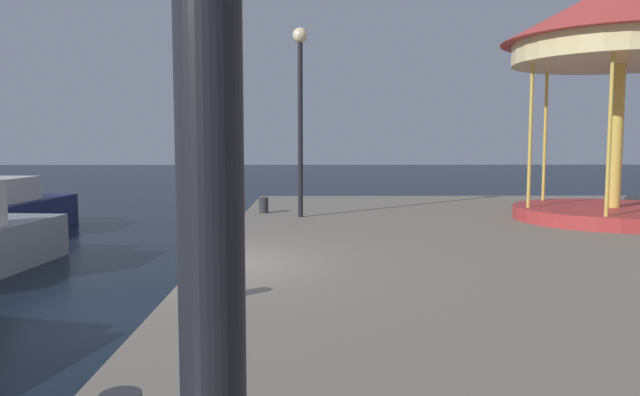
{
  "coord_description": "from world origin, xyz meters",
  "views": [
    {
      "loc": [
        1.72,
        -9.13,
        2.63
      ],
      "look_at": [
        1.9,
        4.11,
        1.41
      ],
      "focal_mm": 34.61,
      "sensor_mm": 36.0,
      "label": 1
    }
  ],
  "objects_px": {
    "motorboat_navy": "(6,212)",
    "bollard_south": "(210,283)",
    "bollard_center": "(264,205)",
    "lamp_post_mid_promenade": "(300,89)",
    "carousel": "(620,42)"
  },
  "relations": [
    {
      "from": "motorboat_navy",
      "to": "bollard_south",
      "type": "height_order",
      "value": "motorboat_navy"
    },
    {
      "from": "bollard_south",
      "to": "motorboat_navy",
      "type": "bearing_deg",
      "value": 125.58
    },
    {
      "from": "motorboat_navy",
      "to": "bollard_center",
      "type": "height_order",
      "value": "motorboat_navy"
    },
    {
      "from": "bollard_south",
      "to": "bollard_center",
      "type": "distance_m",
      "value": 8.68
    },
    {
      "from": "carousel",
      "to": "bollard_south",
      "type": "xyz_separation_m",
      "value": [
        -8.21,
        -7.13,
        -3.88
      ]
    },
    {
      "from": "lamp_post_mid_promenade",
      "to": "bollard_center",
      "type": "xyz_separation_m",
      "value": [
        -0.96,
        0.83,
        -2.87
      ]
    },
    {
      "from": "motorboat_navy",
      "to": "carousel",
      "type": "relative_size",
      "value": 0.95
    },
    {
      "from": "lamp_post_mid_promenade",
      "to": "carousel",
      "type": "bearing_deg",
      "value": -5.73
    },
    {
      "from": "carousel",
      "to": "bollard_center",
      "type": "distance_m",
      "value": 9.25
    },
    {
      "from": "carousel",
      "to": "bollard_center",
      "type": "height_order",
      "value": "carousel"
    },
    {
      "from": "bollard_south",
      "to": "bollard_center",
      "type": "height_order",
      "value": "same"
    },
    {
      "from": "motorboat_navy",
      "to": "carousel",
      "type": "distance_m",
      "value": 16.58
    },
    {
      "from": "lamp_post_mid_promenade",
      "to": "bollard_center",
      "type": "distance_m",
      "value": 3.13
    },
    {
      "from": "bollard_center",
      "to": "motorboat_navy",
      "type": "bearing_deg",
      "value": 166.65
    },
    {
      "from": "motorboat_navy",
      "to": "bollard_south",
      "type": "distance_m",
      "value": 12.85
    }
  ]
}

